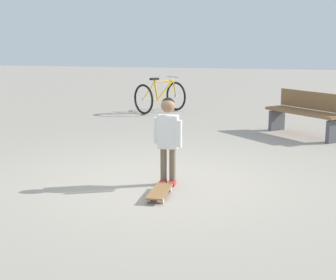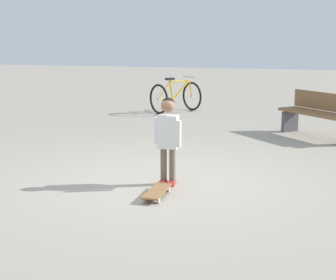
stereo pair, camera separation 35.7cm
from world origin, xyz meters
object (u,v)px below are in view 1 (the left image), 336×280
Objects in this scene: skateboard at (160,192)px; bicycle_mid at (160,97)px; child_person at (168,131)px; street_bench at (307,113)px.

skateboard is 6.65m from bicycle_mid.
child_person is 0.78m from skateboard.
skateboard is at bearing -165.18° from bicycle_mid.
bicycle_mid is 0.89× the size of street_bench.
skateboard is at bearing -176.70° from child_person.
bicycle_mid is at bearing 15.75° from child_person.
child_person reaches higher than street_bench.
skateboard is (-0.50, -0.03, -0.60)m from child_person.
skateboard is at bearing 158.10° from street_bench.
bicycle_mid reaches higher than street_bench.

